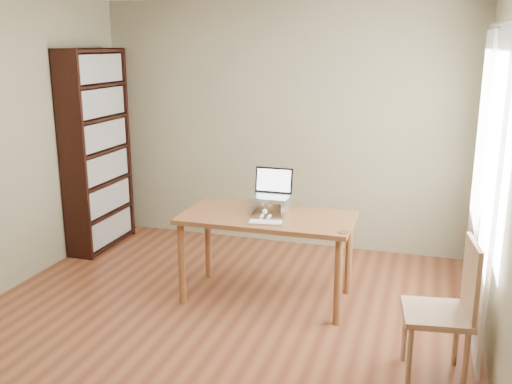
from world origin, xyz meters
name	(u,v)px	position (x,y,z in m)	size (l,w,h in m)	color
room	(205,168)	(0.03, 0.01, 1.30)	(4.04, 4.54, 2.64)	#5D2B18
bookshelf	(97,151)	(-1.83, 1.55, 1.05)	(0.30, 0.90, 2.10)	black
curtains	(484,180)	(1.92, 0.80, 1.17)	(0.03, 1.90, 2.25)	white
desk	(267,226)	(0.26, 0.78, 0.66)	(1.44, 0.72, 0.75)	brown
laptop_stand	(270,203)	(0.26, 0.86, 0.83)	(0.32, 0.25, 0.13)	silver
laptop	(272,189)	(0.26, 0.92, 0.94)	(0.33, 0.27, 0.23)	silver
keyboard	(266,223)	(0.31, 0.56, 0.76)	(0.30, 0.16, 0.02)	silver
coaster	(343,232)	(0.94, 0.53, 0.75)	(0.09, 0.09, 0.01)	#5A2F1E
cat	(270,205)	(0.25, 0.89, 0.81)	(0.24, 0.47, 0.14)	#4D463C
chair	(449,306)	(1.72, -0.05, 0.52)	(0.48, 0.48, 0.96)	#9D7355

